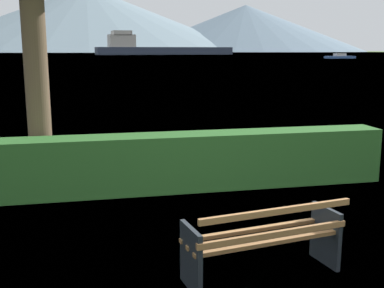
% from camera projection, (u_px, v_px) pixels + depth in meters
% --- Properties ---
extents(ground_plane, '(1400.00, 1400.00, 0.00)m').
position_uv_depth(ground_plane, '(260.00, 274.00, 5.22)').
color(ground_plane, '#4C6B33').
extents(water_surface, '(620.00, 620.00, 0.00)m').
position_uv_depth(water_surface, '(90.00, 54.00, 299.66)').
color(water_surface, '#6B8EA3').
rests_on(water_surface, ground_plane).
extents(park_bench, '(1.82, 0.84, 0.87)m').
position_uv_depth(park_bench, '(264.00, 240.00, 5.09)').
color(park_bench, olive).
rests_on(park_bench, ground_plane).
extents(hedge_row, '(6.99, 0.66, 0.99)m').
position_uv_depth(hedge_row, '(194.00, 161.00, 8.39)').
color(hedge_row, '#285B23').
rests_on(hedge_row, ground_plane).
extents(cargo_ship_large, '(69.91, 17.74, 11.47)m').
position_uv_depth(cargo_ship_large, '(155.00, 48.00, 235.18)').
color(cargo_ship_large, '#2D384C').
rests_on(cargo_ship_large, water_surface).
extents(fishing_boat_near, '(8.54, 2.92, 1.44)m').
position_uv_depth(fishing_boat_near, '(340.00, 57.00, 133.35)').
color(fishing_boat_near, '#335693').
rests_on(fishing_boat_near, water_surface).
extents(distant_hills, '(682.64, 404.26, 77.97)m').
position_uv_depth(distant_hills, '(88.00, 23.00, 571.33)').
color(distant_hills, slate).
rests_on(distant_hills, ground_plane).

